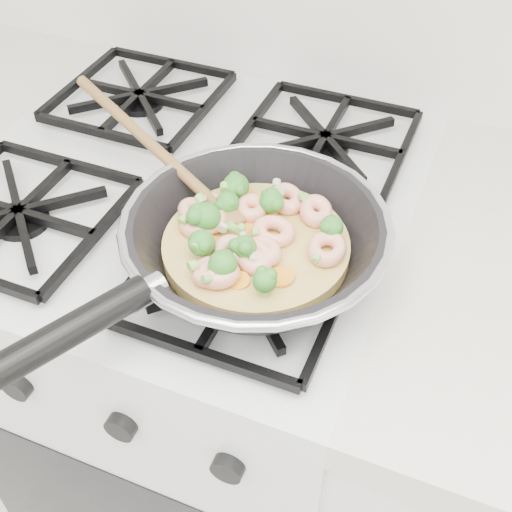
% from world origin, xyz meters
% --- Properties ---
extents(stove, '(0.60, 0.60, 0.92)m').
position_xyz_m(stove, '(0.00, 1.70, 0.46)').
color(stove, silver).
rests_on(stove, ground).
extents(skillet, '(0.46, 0.44, 0.09)m').
position_xyz_m(skillet, '(0.15, 1.58, 0.96)').
color(skillet, black).
rests_on(skillet, stove).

